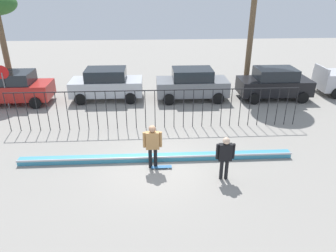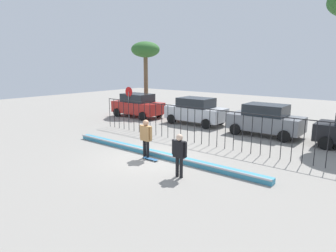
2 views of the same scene
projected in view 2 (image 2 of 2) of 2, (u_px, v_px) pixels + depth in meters
name	position (u px, v px, depth m)	size (l,w,h in m)	color
ground_plane	(151.00, 158.00, 13.70)	(60.00, 60.00, 0.00)	gray
bowl_coping_ledge	(157.00, 154.00, 13.99)	(11.00, 0.40, 0.27)	teal
perimeter_fence	(195.00, 121.00, 16.18)	(14.04, 0.04, 1.96)	black
skateboarder	(146.00, 135.00, 13.49)	(0.73, 0.27, 1.79)	black
skateboard	(150.00, 159.00, 13.43)	(0.80, 0.20, 0.07)	#26598C
camera_operator	(179.00, 152.00, 11.22)	(0.68, 0.26, 1.69)	black
parked_car_red	(138.00, 105.00, 24.29)	(4.30, 2.12, 1.90)	#B2231E
parked_car_silver	(196.00, 111.00, 21.33)	(4.30, 2.12, 1.90)	#B7BABF
parked_car_gray	(265.00, 120.00, 17.92)	(4.30, 2.12, 1.90)	slate
stop_sign	(129.00, 98.00, 23.53)	(0.76, 0.07, 2.50)	slate
palm_tree_short	(145.00, 52.00, 25.54)	(2.44, 2.44, 6.14)	brown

